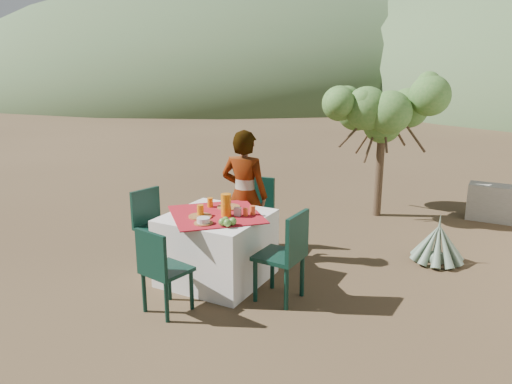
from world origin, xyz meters
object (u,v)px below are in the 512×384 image
table (217,247)px  chair_left (152,222)px  shrub_tree (388,118)px  chair_right (286,252)px  chair_far (255,210)px  chair_near (161,267)px  agave (438,244)px  person (244,196)px  juice_pitcher (226,205)px

table → chair_left: chair_left is taller
table → shrub_tree: size_ratio=0.68×
chair_right → chair_far: bearing=-136.8°
chair_near → chair_left: 1.34m
table → shrub_tree: 3.58m
chair_left → agave: bearing=-50.5°
chair_right → chair_left: bearing=-92.7°
table → shrub_tree: shrub_tree is taller
person → chair_left: bearing=27.1°
person → juice_pitcher: person is taller
table → chair_right: (0.89, -0.10, 0.14)m
person → juice_pitcher: size_ratio=6.56×
table → chair_left: bearing=175.3°
person → agave: person is taller
chair_left → juice_pitcher: (1.10, -0.09, 0.39)m
person → shrub_tree: (1.04, 2.55, 0.72)m
table → shrub_tree: bearing=72.9°
person → table: bearing=86.6°
chair_far → chair_left: size_ratio=1.05×
chair_near → juice_pitcher: 1.00m
table → agave: size_ratio=1.91×
shrub_tree → juice_pitcher: 3.43m
table → chair_left: 0.97m
chair_near → agave: chair_near is taller
table → juice_pitcher: 0.52m
chair_far → shrub_tree: (1.07, 2.23, 1.00)m
chair_right → juice_pitcher: juice_pitcher is taller
chair_right → person: bearing=-127.9°
table → person: person is taller
chair_far → shrub_tree: size_ratio=0.49×
person → agave: (2.12, 0.97, -0.56)m
chair_left → chair_near: bearing=-125.1°
chair_far → chair_right: (0.96, -1.13, 0.00)m
agave → chair_left: bearing=-152.5°
chair_far → person: bearing=-91.5°
chair_left → person: person is taller
person → chair_far: bearing=-91.8°
shrub_tree → juice_pitcher: shrub_tree is taller
agave → juice_pitcher: 2.65m
shrub_tree → agave: 2.31m
chair_right → agave: (1.19, 1.77, -0.29)m
table → agave: 2.67m
chair_right → agave: 2.15m
chair_far → agave: chair_far is taller
shrub_tree → agave: bearing=-55.8°
chair_near → chair_right: (0.93, 0.80, 0.05)m
chair_near → chair_left: chair_left is taller
table → person: 0.81m
shrub_tree → person: bearing=-112.2°
person → chair_right: bearing=132.4°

